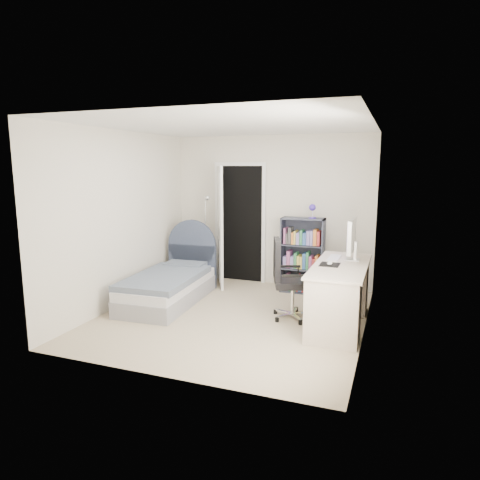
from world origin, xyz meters
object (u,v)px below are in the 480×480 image
(nightstand, at_px, (193,257))
(office_chair, at_px, (286,275))
(bookcase, at_px, (302,258))
(desk, at_px, (340,292))
(floor_lamp, at_px, (207,247))
(bed, at_px, (170,284))

(nightstand, height_order, office_chair, office_chair)
(bookcase, relative_size, office_chair, 1.33)
(nightstand, bearing_deg, desk, -26.43)
(floor_lamp, height_order, bookcase, floor_lamp)
(desk, bearing_deg, bed, 177.20)
(floor_lamp, bearing_deg, bed, -94.26)
(nightstand, xyz_separation_m, office_chair, (2.03, -1.35, 0.17))
(floor_lamp, height_order, desk, floor_lamp)
(bed, bearing_deg, desk, -2.80)
(bed, xyz_separation_m, office_chair, (1.80, -0.12, 0.33))
(desk, bearing_deg, bookcase, 121.09)
(bookcase, bearing_deg, office_chair, -87.58)
(bookcase, height_order, office_chair, bookcase)
(nightstand, distance_m, floor_lamp, 0.39)
(bookcase, distance_m, desk, 1.46)
(bookcase, bearing_deg, desk, -58.91)
(bookcase, relative_size, desk, 0.88)
(nightstand, relative_size, desk, 0.39)
(floor_lamp, distance_m, bookcase, 1.67)
(floor_lamp, height_order, office_chair, floor_lamp)
(floor_lamp, relative_size, bookcase, 1.06)
(nightstand, relative_size, bookcase, 0.44)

